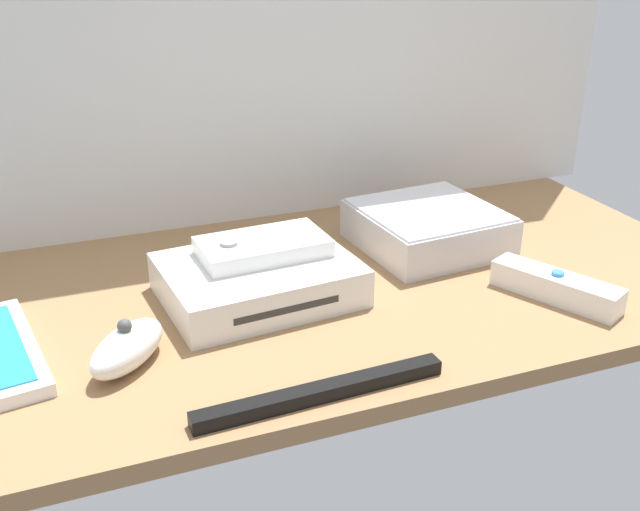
# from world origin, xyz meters

# --- Properties ---
(ground_plane) EXTENTS (1.00, 0.48, 0.02)m
(ground_plane) POSITION_xyz_m (0.00, 0.00, -0.01)
(ground_plane) COLOR #936D47
(ground_plane) RESTS_ON ground
(game_console) EXTENTS (0.22, 0.18, 0.04)m
(game_console) POSITION_xyz_m (-0.07, 0.00, 0.02)
(game_console) COLOR white
(game_console) RESTS_ON ground_plane
(mini_computer) EXTENTS (0.18, 0.18, 0.05)m
(mini_computer) POSITION_xyz_m (0.17, 0.06, 0.03)
(mini_computer) COLOR silver
(mini_computer) RESTS_ON ground_plane
(remote_wand) EXTENTS (0.10, 0.15, 0.03)m
(remote_wand) POSITION_xyz_m (0.24, -0.12, 0.02)
(remote_wand) COLOR white
(remote_wand) RESTS_ON ground_plane
(remote_nunchuk) EXTENTS (0.10, 0.10, 0.05)m
(remote_nunchuk) POSITION_xyz_m (-0.23, -0.09, 0.02)
(remote_nunchuk) COLOR white
(remote_nunchuk) RESTS_ON ground_plane
(remote_classic_pad) EXTENTS (0.15, 0.09, 0.02)m
(remote_classic_pad) POSITION_xyz_m (-0.06, 0.02, 0.05)
(remote_classic_pad) COLOR white
(remote_classic_pad) RESTS_ON game_console
(sensor_bar) EXTENTS (0.24, 0.03, 0.01)m
(sensor_bar) POSITION_xyz_m (-0.08, -0.21, 0.01)
(sensor_bar) COLOR black
(sensor_bar) RESTS_ON ground_plane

